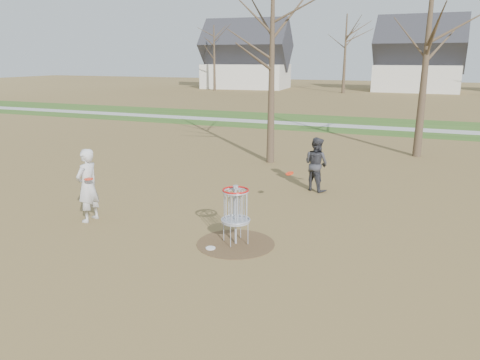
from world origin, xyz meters
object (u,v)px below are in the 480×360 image
at_px(player_standing, 88,185).
at_px(player_throwing, 316,164).
at_px(disc_grounded, 211,248).
at_px(disc_golf_basket, 236,206).

bearing_deg(player_standing, player_throwing, 139.02).
bearing_deg(disc_grounded, player_standing, 172.17).
distance_m(player_standing, disc_golf_basket, 4.14).
relative_size(player_standing, disc_golf_basket, 1.42).
bearing_deg(player_standing, disc_golf_basket, 92.15).
xyz_separation_m(player_standing, disc_golf_basket, (4.14, -0.02, -0.04)).
xyz_separation_m(player_throwing, disc_grounded, (-1.07, -5.58, -0.84)).
bearing_deg(player_standing, disc_grounded, 84.65).
relative_size(player_throwing, disc_grounded, 7.84).
distance_m(disc_grounded, disc_golf_basket, 1.10).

